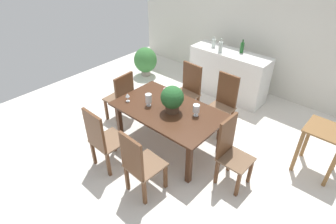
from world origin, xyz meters
The scene contains 19 objects.
ground_plane centered at (0.00, 0.00, 0.00)m, with size 7.04×7.04×0.00m, color silver.
back_wall centered at (0.00, 2.60, 1.30)m, with size 6.40×0.10×2.60m, color silver.
dining_table centered at (0.00, -0.23, 0.64)m, with size 1.70×1.03×0.73m.
chair_foot_end centered at (1.13, -0.23, 0.57)m, with size 0.42×0.42×1.05m.
chair_far_right centered at (0.39, 0.77, 0.56)m, with size 0.44×0.49×1.05m.
chair_head_end centered at (-1.14, -0.23, 0.54)m, with size 0.43×0.49×0.96m.
chair_far_left centered at (-0.37, 0.76, 0.56)m, with size 0.50×0.47×1.02m.
chair_near_right centered at (0.38, -1.24, 0.56)m, with size 0.45×0.48×1.04m.
chair_near_left centered at (-0.39, -1.24, 0.57)m, with size 0.46×0.47×1.04m.
flower_centerpiece centered at (0.09, -0.24, 0.97)m, with size 0.37×0.35×0.43m.
crystal_vase_left centered at (-0.30, -0.36, 0.86)m, with size 0.10×0.10×0.21m.
crystal_vase_center_near centered at (0.43, -0.09, 0.85)m, with size 0.10×0.10×0.19m.
wine_glass centered at (-0.65, -0.50, 0.84)m, with size 0.07×0.07×0.15m.
kitchen_counter centered at (-0.18, 1.88, 0.50)m, with size 1.66×0.54×0.99m, color silver.
wine_bottle_amber centered at (-0.59, 1.86, 1.08)m, with size 0.08×0.08×0.22m.
wine_bottle_clear centered at (0.00, 1.98, 1.10)m, with size 0.08×0.08×0.27m.
wine_bottle_tall centered at (-0.34, 1.73, 1.10)m, with size 0.08×0.08×0.28m.
side_table centered at (2.03, 0.80, 0.56)m, with size 0.55×0.51×0.77m.
potted_plant_floor centered at (-2.18, 1.40, 0.39)m, with size 0.56×0.56×0.71m.
Camera 1 is at (2.35, -2.90, 3.09)m, focal length 29.26 mm.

